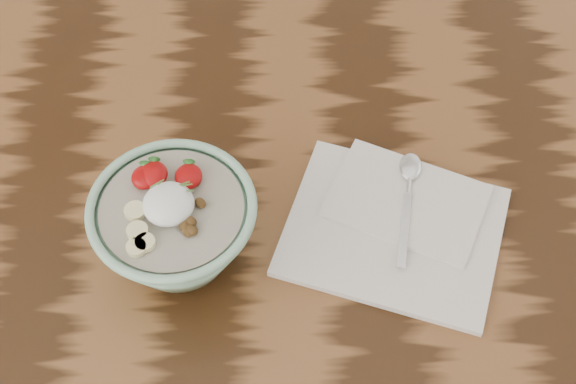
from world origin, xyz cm
name	(u,v)px	position (x,y,z in cm)	size (l,w,h in cm)	color
table	(212,278)	(0.00, 0.00, 65.70)	(160.00, 90.00, 75.00)	black
breakfast_bowl	(175,226)	(-2.85, -1.71, 81.42)	(18.90, 18.90, 12.84)	#91C3A2
napkin	(396,225)	(23.20, 1.67, 75.66)	(30.65, 27.59, 1.56)	silver
spoon	(409,182)	(25.20, 7.18, 76.93)	(4.82, 16.85, 0.88)	silver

